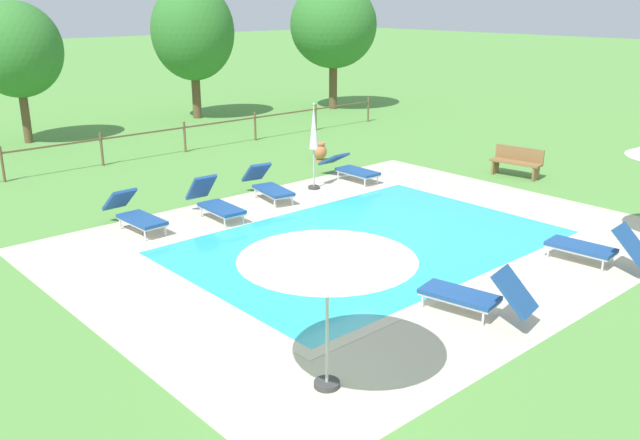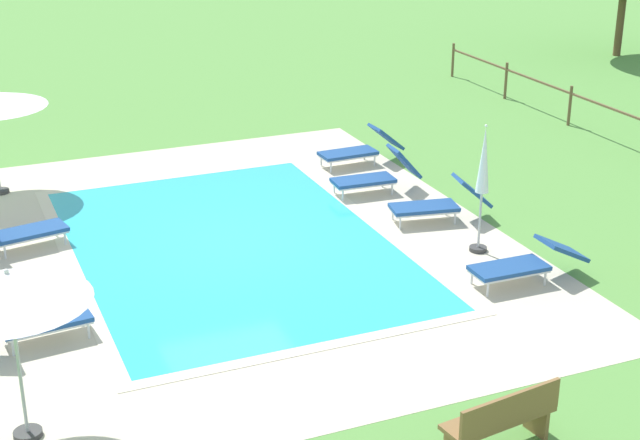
{
  "view_description": "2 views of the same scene",
  "coord_description": "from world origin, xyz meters",
  "px_view_note": "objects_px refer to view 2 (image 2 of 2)",
  "views": [
    {
      "loc": [
        -10.02,
        -9.61,
        5.07
      ],
      "look_at": [
        -0.96,
        0.5,
        0.6
      ],
      "focal_mm": 38.03,
      "sensor_mm": 36.0,
      "label": 1
    },
    {
      "loc": [
        15.58,
        -4.77,
        6.95
      ],
      "look_at": [
        1.21,
        1.26,
        0.75
      ],
      "focal_mm": 53.74,
      "sensor_mm": 36.0,
      "label": 2
    }
  ],
  "objects_px": {
    "sun_lounger_north_far": "(359,149)",
    "sun_lounger_north_end": "(26,321)",
    "patio_umbrella_open_by_bench": "(8,288)",
    "sun_lounger_south_near_corner": "(438,203)",
    "wooden_bench_lawn_side": "(502,418)",
    "sun_lounger_north_mid": "(14,231)",
    "patio_umbrella_closed_row_west": "(483,171)",
    "sun_lounger_south_mid": "(375,175)",
    "sun_lounger_north_near_steps": "(525,263)"
  },
  "relations": [
    {
      "from": "sun_lounger_north_near_steps",
      "to": "sun_lounger_north_mid",
      "type": "height_order",
      "value": "sun_lounger_north_mid"
    },
    {
      "from": "sun_lounger_north_near_steps",
      "to": "sun_lounger_north_end",
      "type": "height_order",
      "value": "sun_lounger_north_end"
    },
    {
      "from": "sun_lounger_south_mid",
      "to": "sun_lounger_north_mid",
      "type": "bearing_deg",
      "value": -88.09
    },
    {
      "from": "sun_lounger_south_mid",
      "to": "patio_umbrella_open_by_bench",
      "type": "xyz_separation_m",
      "value": [
        6.33,
        -7.88,
        1.67
      ]
    },
    {
      "from": "sun_lounger_north_mid",
      "to": "wooden_bench_lawn_side",
      "type": "relative_size",
      "value": 1.29
    },
    {
      "from": "sun_lounger_north_mid",
      "to": "sun_lounger_south_near_corner",
      "type": "distance_m",
      "value": 7.95
    },
    {
      "from": "sun_lounger_north_mid",
      "to": "wooden_bench_lawn_side",
      "type": "bearing_deg",
      "value": 28.78
    },
    {
      "from": "sun_lounger_north_near_steps",
      "to": "patio_umbrella_closed_row_west",
      "type": "distance_m",
      "value": 1.85
    },
    {
      "from": "patio_umbrella_open_by_bench",
      "to": "wooden_bench_lawn_side",
      "type": "distance_m",
      "value": 6.07
    },
    {
      "from": "sun_lounger_north_far",
      "to": "patio_umbrella_open_by_bench",
      "type": "bearing_deg",
      "value": -45.66
    },
    {
      "from": "sun_lounger_north_near_steps",
      "to": "sun_lounger_north_mid",
      "type": "xyz_separation_m",
      "value": [
        -4.68,
        -7.74,
        0.03
      ]
    },
    {
      "from": "patio_umbrella_closed_row_west",
      "to": "sun_lounger_north_mid",
      "type": "bearing_deg",
      "value": -112.81
    },
    {
      "from": "sun_lounger_north_near_steps",
      "to": "sun_lounger_north_end",
      "type": "relative_size",
      "value": 1.06
    },
    {
      "from": "sun_lounger_north_far",
      "to": "patio_umbrella_closed_row_west",
      "type": "relative_size",
      "value": 0.84
    },
    {
      "from": "patio_umbrella_open_by_bench",
      "to": "sun_lounger_north_far",
      "type": "bearing_deg",
      "value": 134.34
    },
    {
      "from": "sun_lounger_south_near_corner",
      "to": "sun_lounger_north_near_steps",
      "type": "bearing_deg",
      "value": -0.51
    },
    {
      "from": "patio_umbrella_open_by_bench",
      "to": "sun_lounger_north_mid",
      "type": "bearing_deg",
      "value": 174.95
    },
    {
      "from": "sun_lounger_south_near_corner",
      "to": "sun_lounger_south_mid",
      "type": "distance_m",
      "value": 1.97
    },
    {
      "from": "sun_lounger_south_mid",
      "to": "patio_umbrella_closed_row_west",
      "type": "xyz_separation_m",
      "value": [
        3.5,
        0.39,
        1.14
      ]
    },
    {
      "from": "patio_umbrella_open_by_bench",
      "to": "sun_lounger_north_end",
      "type": "bearing_deg",
      "value": 172.71
    },
    {
      "from": "sun_lounger_north_mid",
      "to": "wooden_bench_lawn_side",
      "type": "height_order",
      "value": "sun_lounger_north_mid"
    },
    {
      "from": "sun_lounger_north_far",
      "to": "sun_lounger_south_mid",
      "type": "height_order",
      "value": "sun_lounger_south_mid"
    },
    {
      "from": "sun_lounger_north_mid",
      "to": "sun_lounger_north_end",
      "type": "xyz_separation_m",
      "value": [
        3.66,
        -0.23,
        -0.0
      ]
    },
    {
      "from": "sun_lounger_south_mid",
      "to": "patio_umbrella_open_by_bench",
      "type": "bearing_deg",
      "value": -51.23
    },
    {
      "from": "wooden_bench_lawn_side",
      "to": "sun_lounger_north_far",
      "type": "bearing_deg",
      "value": 163.93
    },
    {
      "from": "sun_lounger_north_far",
      "to": "sun_lounger_north_end",
      "type": "distance_m",
      "value": 9.9
    },
    {
      "from": "sun_lounger_north_end",
      "to": "sun_lounger_north_mid",
      "type": "bearing_deg",
      "value": 176.46
    },
    {
      "from": "sun_lounger_south_near_corner",
      "to": "patio_umbrella_closed_row_west",
      "type": "xyz_separation_m",
      "value": [
        1.57,
        -0.04,
        1.15
      ]
    },
    {
      "from": "sun_lounger_south_near_corner",
      "to": "wooden_bench_lawn_side",
      "type": "distance_m",
      "value": 7.58
    },
    {
      "from": "sun_lounger_north_near_steps",
      "to": "sun_lounger_north_mid",
      "type": "relative_size",
      "value": 1.04
    },
    {
      "from": "sun_lounger_south_near_corner",
      "to": "patio_umbrella_open_by_bench",
      "type": "distance_m",
      "value": 9.55
    },
    {
      "from": "sun_lounger_north_near_steps",
      "to": "sun_lounger_north_far",
      "type": "height_order",
      "value": "sun_lounger_north_far"
    },
    {
      "from": "sun_lounger_north_end",
      "to": "sun_lounger_south_near_corner",
      "type": "xyz_separation_m",
      "value": [
        -1.97,
        7.99,
        -0.01
      ]
    },
    {
      "from": "sun_lounger_north_end",
      "to": "sun_lounger_south_near_corner",
      "type": "relative_size",
      "value": 0.96
    },
    {
      "from": "sun_lounger_south_near_corner",
      "to": "patio_umbrella_closed_row_west",
      "type": "bearing_deg",
      "value": -1.33
    },
    {
      "from": "patio_umbrella_closed_row_west",
      "to": "sun_lounger_north_near_steps",
      "type": "bearing_deg",
      "value": 0.39
    },
    {
      "from": "sun_lounger_north_end",
      "to": "sun_lounger_south_near_corner",
      "type": "distance_m",
      "value": 8.23
    },
    {
      "from": "sun_lounger_north_mid",
      "to": "sun_lounger_south_mid",
      "type": "distance_m",
      "value": 7.35
    },
    {
      "from": "sun_lounger_north_far",
      "to": "patio_umbrella_closed_row_west",
      "type": "bearing_deg",
      "value": -1.09
    },
    {
      "from": "wooden_bench_lawn_side",
      "to": "sun_lounger_north_near_steps",
      "type": "bearing_deg",
      "value": 142.8
    },
    {
      "from": "sun_lounger_north_mid",
      "to": "patio_umbrella_closed_row_west",
      "type": "distance_m",
      "value": 8.46
    },
    {
      "from": "sun_lounger_north_far",
      "to": "sun_lounger_south_mid",
      "type": "xyz_separation_m",
      "value": [
        1.85,
        -0.49,
        0.01
      ]
    },
    {
      "from": "sun_lounger_north_end",
      "to": "wooden_bench_lawn_side",
      "type": "distance_m",
      "value": 7.03
    },
    {
      "from": "sun_lounger_north_far",
      "to": "sun_lounger_north_end",
      "type": "relative_size",
      "value": 1.01
    },
    {
      "from": "patio_umbrella_open_by_bench",
      "to": "patio_umbrella_closed_row_west",
      "type": "relative_size",
      "value": 0.97
    },
    {
      "from": "sun_lounger_north_far",
      "to": "sun_lounger_north_end",
      "type": "bearing_deg",
      "value": -54.49
    },
    {
      "from": "sun_lounger_south_near_corner",
      "to": "patio_umbrella_closed_row_west",
      "type": "relative_size",
      "value": 0.86
    },
    {
      "from": "sun_lounger_south_mid",
      "to": "wooden_bench_lawn_side",
      "type": "bearing_deg",
      "value": -16.34
    },
    {
      "from": "sun_lounger_north_mid",
      "to": "sun_lounger_south_near_corner",
      "type": "xyz_separation_m",
      "value": [
        1.68,
        7.77,
        -0.01
      ]
    },
    {
      "from": "sun_lounger_south_near_corner",
      "to": "sun_lounger_north_end",
      "type": "bearing_deg",
      "value": -76.14
    }
  ]
}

